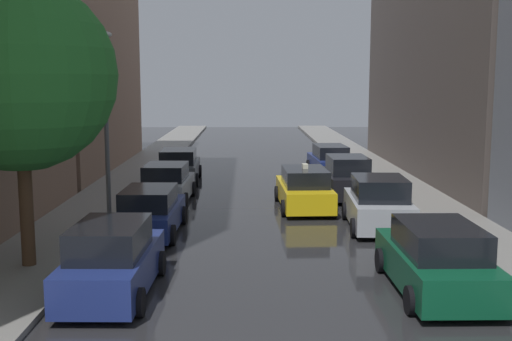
% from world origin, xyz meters
% --- Properties ---
extents(ground_plane, '(28.00, 72.00, 0.04)m').
position_xyz_m(ground_plane, '(0.00, 24.00, -0.02)').
color(ground_plane, '#29292C').
extents(sidewalk_left, '(3.00, 72.00, 0.15)m').
position_xyz_m(sidewalk_left, '(-6.50, 24.00, 0.07)').
color(sidewalk_left, gray).
rests_on(sidewalk_left, ground).
extents(sidewalk_right, '(3.00, 72.00, 0.15)m').
position_xyz_m(sidewalk_right, '(6.50, 24.00, 0.07)').
color(sidewalk_right, gray).
rests_on(sidewalk_right, ground).
extents(building_left_mid, '(6.00, 16.48, 13.20)m').
position_xyz_m(building_left_mid, '(-11.00, 27.53, 6.60)').
color(building_left_mid, '#8C6B56').
rests_on(building_left_mid, ground).
extents(building_right_mid, '(6.00, 21.84, 10.53)m').
position_xyz_m(building_right_mid, '(11.00, 24.90, 5.26)').
color(building_right_mid, '#564C47').
rests_on(building_right_mid, ground).
extents(parked_car_left_nearest, '(2.06, 4.44, 1.76)m').
position_xyz_m(parked_car_left_nearest, '(-3.77, 5.93, 0.82)').
color(parked_car_left_nearest, navy).
rests_on(parked_car_left_nearest, ground).
extents(parked_car_left_second, '(2.09, 4.36, 1.57)m').
position_xyz_m(parked_car_left_second, '(-3.79, 11.83, 0.74)').
color(parked_car_left_second, navy).
rests_on(parked_car_left_second, ground).
extents(parked_car_left_third, '(2.19, 4.20, 1.62)m').
position_xyz_m(parked_car_left_third, '(-3.94, 17.37, 0.76)').
color(parked_car_left_third, '#B2B7BF').
rests_on(parked_car_left_third, ground).
extents(parked_car_left_fourth, '(2.17, 4.54, 1.65)m').
position_xyz_m(parked_car_left_fourth, '(-4.00, 22.65, 0.77)').
color(parked_car_left_fourth, '#474C51').
rests_on(parked_car_left_fourth, ground).
extents(parked_car_right_nearest, '(2.17, 4.63, 1.69)m').
position_xyz_m(parked_car_right_nearest, '(3.92, 6.02, 0.79)').
color(parked_car_right_nearest, '#0C4C2D').
rests_on(parked_car_right_nearest, ground).
extents(parked_car_right_second, '(2.30, 4.15, 1.80)m').
position_xyz_m(parked_car_right_second, '(3.89, 12.51, 0.83)').
color(parked_car_right_second, '#B2B7BF').
rests_on(parked_car_right_second, ground).
extents(parked_car_right_third, '(2.08, 4.22, 1.82)m').
position_xyz_m(parked_car_right_third, '(3.72, 18.28, 0.84)').
color(parked_car_right_third, black).
rests_on(parked_car_right_third, ground).
extents(parked_car_right_fourth, '(2.17, 4.72, 1.63)m').
position_xyz_m(parked_car_right_fourth, '(3.84, 24.77, 0.76)').
color(parked_car_right_fourth, navy).
rests_on(parked_car_right_fourth, ground).
extents(taxi_midroad, '(2.20, 4.71, 1.81)m').
position_xyz_m(taxi_midroad, '(1.67, 15.97, 0.76)').
color(taxi_midroad, yellow).
rests_on(taxi_midroad, ground).
extents(street_tree_left, '(4.99, 4.99, 7.52)m').
position_xyz_m(street_tree_left, '(-6.42, 7.92, 5.17)').
color(street_tree_left, '#513823').
rests_on(street_tree_left, sidewalk_left).
extents(lamp_post_left, '(0.60, 0.28, 6.57)m').
position_xyz_m(lamp_post_left, '(-5.55, 13.76, 3.96)').
color(lamp_post_left, '#595B60').
rests_on(lamp_post_left, sidewalk_left).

